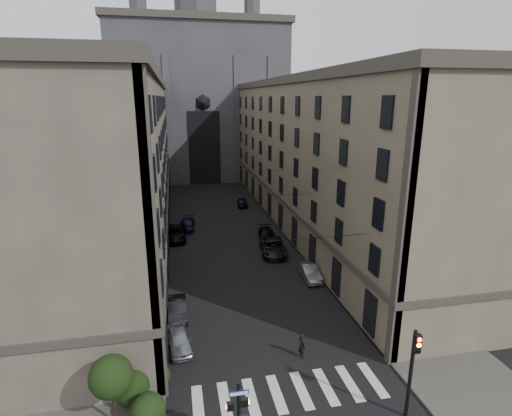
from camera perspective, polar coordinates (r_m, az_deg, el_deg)
sidewalk_left at (r=52.47m, az=-16.18°, el=-3.32°), size 7.00×80.00×0.15m
sidewalk_right at (r=54.74m, az=6.27°, el=-2.00°), size 7.00×80.00×0.15m
zebra_crossing at (r=25.52m, az=4.76°, el=-24.70°), size 11.00×3.20×0.01m
building_left at (r=50.71m, az=-20.30°, el=6.49°), size 13.60×60.60×18.85m
building_right at (r=53.69m, az=9.58°, el=7.69°), size 13.60×60.60×18.85m
gothic_tower at (r=88.78m, az=-8.19°, el=16.23°), size 35.00×23.00×58.00m
pedestrian_signal_left at (r=20.83m, az=-2.52°, el=-27.26°), size 1.02×0.38×4.00m
traffic_light_right at (r=23.35m, az=21.48°, el=-20.06°), size 0.34×0.50×5.20m
shrub_cluster at (r=23.89m, az=-17.54°, el=-23.18°), size 3.90×4.40×3.90m
tram_wires at (r=50.44m, az=-4.84°, el=4.94°), size 14.00×60.00×0.43m
car_left_near at (r=28.90m, az=-10.95°, el=-18.01°), size 1.94×3.88×1.27m
car_left_midnear at (r=32.40m, az=-11.17°, el=-13.99°), size 1.48×4.05×1.33m
car_left_midfar at (r=48.82m, az=-11.49°, el=-3.51°), size 3.05×5.97×1.61m
car_left_far at (r=52.23m, az=-9.80°, el=-2.33°), size 2.30×4.70×1.32m
car_right_near at (r=38.23m, az=7.63°, el=-9.04°), size 1.51×4.08×1.33m
car_right_midnear at (r=43.60m, az=2.45°, el=-5.58°), size 3.27×5.89×1.56m
car_right_midfar at (r=47.87m, az=1.56°, el=-3.78°), size 2.27×4.61×1.29m
car_right_far at (r=62.19m, az=-1.98°, el=0.77°), size 1.88×3.86×1.27m
pedestrian at (r=27.71m, az=6.57°, el=-18.90°), size 0.56×0.70×1.69m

